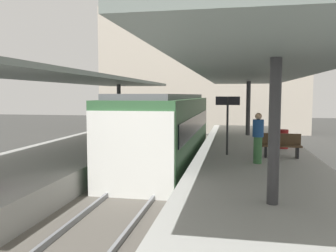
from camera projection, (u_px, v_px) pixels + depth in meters
ground_plane at (151, 183)px, 12.81m from camera, size 80.00×80.00×0.00m
platform_left at (56, 166)px, 13.46m from camera, size 4.40×28.00×1.00m
platform_right at (256, 174)px, 12.06m from camera, size 4.40×28.00×1.00m
track_ballast at (151, 181)px, 12.80m from camera, size 3.20×28.00×0.20m
rail_near_side at (132, 175)px, 12.91m from camera, size 0.08×28.00×0.14m
rail_far_side at (170, 177)px, 12.65m from camera, size 0.08×28.00×0.14m
commuter_train at (167, 129)px, 15.80m from camera, size 2.78×11.62×3.10m
canopy_left at (70, 79)px, 14.52m from camera, size 4.18×21.00×3.06m
canopy_right at (256, 74)px, 13.11m from camera, size 4.18×21.00×3.18m
platform_bench at (281, 145)px, 12.58m from camera, size 1.40×0.41×0.86m
platform_sign at (228, 112)px, 13.00m from camera, size 0.90×0.08×2.21m
litter_bin at (283, 139)px, 14.69m from camera, size 0.44×0.44×0.80m
passenger_near_bench at (258, 137)px, 11.42m from camera, size 0.36×0.36×1.68m
station_building_backdrop at (203, 71)px, 31.85m from camera, size 18.00×6.00×11.00m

